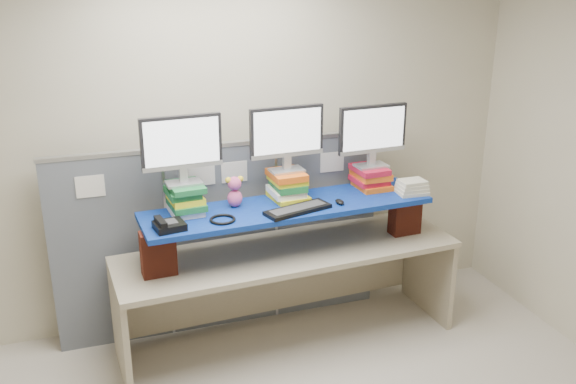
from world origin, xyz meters
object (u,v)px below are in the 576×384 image
object	(u,v)px
desk	(288,268)
desk_phone	(168,225)
blue_board	(288,207)
monitor_center	(287,135)
monitor_left	(182,146)
keyboard	(298,209)
monitor_right	(373,132)

from	to	relation	value
desk	desk_phone	bearing A→B (deg)	-171.78
blue_board	monitor_center	size ratio (longest dim) A/B	3.82
desk	blue_board	distance (m)	0.49
monitor_center	monitor_left	bearing A→B (deg)	-180.00
blue_board	keyboard	xyz separation A→B (m)	(0.02, -0.14, 0.03)
monitor_left	monitor_right	distance (m)	1.47
monitor_right	desk_phone	world-z (taller)	monitor_right
blue_board	monitor_left	world-z (taller)	monitor_left
keyboard	desk_phone	size ratio (longest dim) A/B	2.37
keyboard	monitor_center	bearing A→B (deg)	72.79
desk	monitor_left	xyz separation A→B (m)	(-0.73, 0.08, 1.00)
desk	monitor_center	size ratio (longest dim) A/B	4.68
monitor_right	desk_phone	distance (m)	1.71
monitor_center	keyboard	size ratio (longest dim) A/B	1.08
desk	blue_board	bearing A→B (deg)	0.00
monitor_right	keyboard	bearing A→B (deg)	-160.01
monitor_center	desk	bearing A→B (deg)	-107.69
monitor_center	keyboard	bearing A→B (deg)	-94.52
monitor_left	monitor_center	size ratio (longest dim) A/B	1.00
desk	desk_phone	world-z (taller)	desk_phone
desk	blue_board	size ratio (longest dim) A/B	1.22
monitor_right	desk_phone	bearing A→B (deg)	-171.38
monitor_center	desk_phone	bearing A→B (deg)	-165.15
blue_board	monitor_left	distance (m)	0.90
monitor_center	keyboard	world-z (taller)	monitor_center
desk_phone	monitor_center	bearing A→B (deg)	8.83
monitor_center	desk_phone	xyz separation A→B (m)	(-0.92, -0.30, -0.46)
monitor_left	blue_board	bearing A→B (deg)	-9.25
monitor_left	monitor_right	xyz separation A→B (m)	(1.47, 0.08, -0.04)
monitor_center	monitor_right	bearing A→B (deg)	-0.00
keyboard	desk_phone	bearing A→B (deg)	166.42
blue_board	monitor_right	xyz separation A→B (m)	(0.73, 0.16, 0.46)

